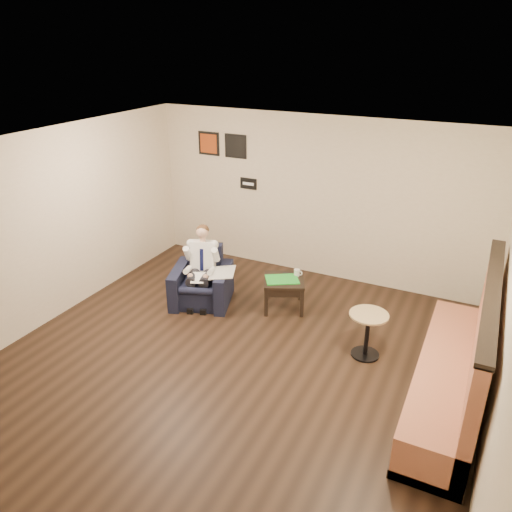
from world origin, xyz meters
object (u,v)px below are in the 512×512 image
at_px(seated_man, 199,271).
at_px(banquette, 454,345).
at_px(cafe_table, 367,335).
at_px(green_folder, 282,279).
at_px(smartphone, 287,274).
at_px(coffee_mug, 297,272).
at_px(side_table, 284,293).
at_px(armchair, 201,277).

distance_m(seated_man, banquette, 3.84).
xyz_separation_m(seated_man, cafe_table, (2.71, -0.19, -0.27)).
distance_m(green_folder, cafe_table, 1.67).
relative_size(green_folder, banquette, 0.17).
bearing_deg(seated_man, smartphone, 11.21).
height_order(seated_man, coffee_mug, seated_man).
height_order(seated_man, side_table, seated_man).
height_order(green_folder, cafe_table, cafe_table).
xyz_separation_m(coffee_mug, banquette, (2.44, -1.35, 0.20)).
bearing_deg(smartphone, banquette, -41.16).
height_order(side_table, green_folder, green_folder).
height_order(armchair, green_folder, armchair).
xyz_separation_m(green_folder, smartphone, (0.00, 0.22, -0.00)).
xyz_separation_m(armchair, cafe_table, (2.75, -0.30, -0.11)).
bearing_deg(green_folder, cafe_table, -23.77).
xyz_separation_m(seated_man, banquette, (3.79, -0.64, 0.16)).
bearing_deg(side_table, armchair, -162.10).
bearing_deg(side_table, coffee_mug, 57.60).
bearing_deg(cafe_table, smartphone, 149.71).
relative_size(armchair, side_table, 1.47).
height_order(side_table, coffee_mug, coffee_mug).
bearing_deg(seated_man, cafe_table, -23.01).
bearing_deg(seated_man, green_folder, 2.80).
relative_size(armchair, seated_man, 0.75).
distance_m(armchair, coffee_mug, 1.51).
height_order(green_folder, coffee_mug, coffee_mug).
relative_size(side_table, banquette, 0.21).
distance_m(armchair, side_table, 1.33).
bearing_deg(cafe_table, seated_man, 175.98).
bearing_deg(coffee_mug, green_folder, -122.40).
xyz_separation_m(banquette, cafe_table, (-1.07, 0.45, -0.44)).
bearing_deg(green_folder, banquette, -23.31).
relative_size(coffee_mug, cafe_table, 0.16).
xyz_separation_m(seated_man, smartphone, (1.20, 0.70, -0.09)).
xyz_separation_m(side_table, cafe_table, (1.50, -0.70, 0.07)).
xyz_separation_m(green_folder, cafe_table, (1.52, -0.67, -0.19)).
xyz_separation_m(armchair, banquette, (3.82, -0.74, 0.32)).
bearing_deg(banquette, coffee_mug, 151.02).
bearing_deg(banquette, cafe_table, 157.35).
relative_size(side_table, green_folder, 1.22).
distance_m(seated_man, smartphone, 1.39).
bearing_deg(smartphone, coffee_mug, -7.10).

